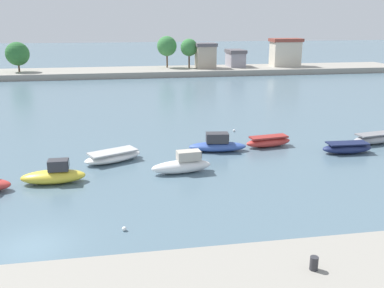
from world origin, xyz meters
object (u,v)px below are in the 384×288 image
(mooring_bollard, at_px, (314,263))
(mooring_buoy_2, at_px, (219,137))
(moored_boat_3, at_px, (113,157))
(moored_boat_8, at_px, (374,139))
(moored_boat_7, at_px, (347,148))
(moored_boat_2, at_px, (54,175))
(moored_boat_4, at_px, (183,165))
(moored_boat_6, at_px, (268,142))
(mooring_buoy_1, at_px, (234,131))
(mooring_buoy_3, at_px, (124,229))
(moored_boat_5, at_px, (218,145))

(mooring_bollard, distance_m, mooring_buoy_2, 27.71)
(moored_boat_3, bearing_deg, mooring_bollard, -95.94)
(moored_boat_8, bearing_deg, moored_boat_7, -160.18)
(moored_boat_2, xyz_separation_m, moored_boat_4, (9.64, 0.56, 0.05))
(moored_boat_6, relative_size, mooring_buoy_1, 17.36)
(mooring_bollard, height_order, moored_boat_7, mooring_bollard)
(moored_boat_3, xyz_separation_m, mooring_buoy_3, (0.68, -12.58, -0.31))
(mooring_bollard, bearing_deg, mooring_buoy_3, 126.43)
(moored_boat_2, relative_size, moored_boat_7, 1.00)
(moored_boat_5, height_order, moored_boat_7, moored_boat_5)
(moored_boat_2, height_order, moored_boat_8, moored_boat_2)
(moored_boat_8, xyz_separation_m, mooring_buoy_2, (-14.34, 4.28, -0.35))
(mooring_bollard, relative_size, mooring_buoy_1, 1.97)
(moored_boat_7, relative_size, mooring_buoy_2, 17.01)
(mooring_bollard, xyz_separation_m, moored_boat_3, (-7.59, 21.95, -2.50))
(moored_boat_7, xyz_separation_m, moored_boat_8, (4.12, 2.34, 0.02))
(mooring_bollard, xyz_separation_m, mooring_buoy_2, (2.89, 27.41, -2.81))
(mooring_buoy_2, relative_size, mooring_buoy_3, 1.04)
(moored_boat_8, relative_size, mooring_buoy_3, 18.56)
(moored_boat_3, xyz_separation_m, moored_boat_4, (5.40, -3.66, 0.21))
(moored_boat_7, bearing_deg, mooring_buoy_2, 149.17)
(mooring_bollard, height_order, moored_boat_2, mooring_bollard)
(moored_boat_5, distance_m, mooring_buoy_3, 16.48)
(moored_boat_4, xyz_separation_m, moored_boat_8, (19.43, 4.85, -0.16))
(moored_boat_6, relative_size, moored_boat_7, 1.01)
(mooring_buoy_2, bearing_deg, moored_boat_3, -152.49)
(moored_boat_8, bearing_deg, moored_boat_6, 166.03)
(moored_boat_4, height_order, moored_boat_5, moored_boat_4)
(mooring_bollard, distance_m, moored_boat_3, 23.36)
(moored_boat_7, bearing_deg, moored_boat_5, 169.33)
(moored_boat_3, height_order, mooring_buoy_2, moored_boat_3)
(moored_boat_4, xyz_separation_m, mooring_buoy_2, (5.09, 9.13, -0.52))
(mooring_buoy_1, bearing_deg, moored_boat_7, -48.11)
(moored_boat_2, bearing_deg, moored_boat_8, 10.23)
(mooring_buoy_1, bearing_deg, moored_boat_6, -73.35)
(mooring_buoy_2, bearing_deg, moored_boat_4, -119.13)
(moored_boat_4, xyz_separation_m, moored_boat_6, (9.03, 5.61, -0.16))
(moored_boat_6, bearing_deg, mooring_buoy_3, -141.45)
(mooring_bollard, bearing_deg, moored_boat_6, 74.05)
(moored_boat_2, bearing_deg, moored_boat_5, 22.15)
(moored_boat_3, distance_m, mooring_buoy_3, 12.61)
(moored_boat_3, bearing_deg, mooring_buoy_3, -111.93)
(moored_boat_4, distance_m, mooring_buoy_2, 10.46)
(moored_boat_7, bearing_deg, moored_boat_8, 31.65)
(moored_boat_7, bearing_deg, mooring_bollard, -120.17)
(mooring_bollard, bearing_deg, moored_boat_8, 53.31)
(mooring_bollard, relative_size, moored_boat_2, 0.11)
(moored_boat_4, distance_m, moored_boat_7, 15.52)
(moored_boat_7, distance_m, mooring_buoy_3, 23.07)
(moored_boat_3, relative_size, mooring_buoy_3, 20.61)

